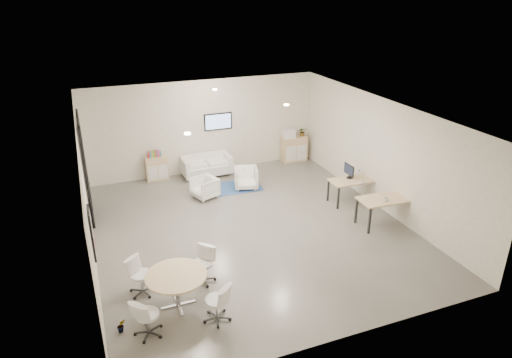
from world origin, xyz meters
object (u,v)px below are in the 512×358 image
object	(u,v)px
sideboard_left	(157,168)
loveseat	(206,166)
sideboard_right	(294,149)
round_table	(176,278)
armchair_left	(205,187)
desk_front	(385,201)
desk_rear	(352,182)
armchair_right	(246,177)

from	to	relation	value
sideboard_left	loveseat	bearing A→B (deg)	-6.98
sideboard_right	round_table	world-z (taller)	sideboard_right
armchair_left	desk_front	world-z (taller)	desk_front
armchair_left	desk_front	distance (m)	5.37
armchair_left	desk_rear	distance (m)	4.48
sideboard_left	armchair_right	distance (m)	3.07
sideboard_left	loveseat	distance (m)	1.66
loveseat	desk_front	world-z (taller)	desk_front
sideboard_right	loveseat	world-z (taller)	sideboard_right
armchair_left	armchair_right	size ratio (longest dim) A/B	0.95
armchair_right	desk_rear	xyz separation A→B (m)	(2.61, -2.11, 0.26)
desk_rear	round_table	distance (m)	6.63
loveseat	armchair_left	world-z (taller)	loveseat
sideboard_left	sideboard_right	distance (m)	5.06
sideboard_right	desk_front	world-z (taller)	sideboard_right
desk_front	sideboard_left	bearing A→B (deg)	137.36
sideboard_right	armchair_left	distance (m)	4.37
sideboard_left	sideboard_right	bearing A→B (deg)	-0.41
sideboard_right	desk_front	xyz separation A→B (m)	(0.17, -5.31, 0.22)
round_table	armchair_left	bearing A→B (deg)	68.42
armchair_right	desk_rear	world-z (taller)	armchair_right
armchair_right	round_table	bearing A→B (deg)	-107.92
armchair_right	round_table	distance (m)	6.05
desk_front	sideboard_right	bearing A→B (deg)	94.83
sideboard_left	loveseat	size ratio (longest dim) A/B	0.49
armchair_left	round_table	distance (m)	5.19
armchair_left	armchair_right	distance (m)	1.45
desk_rear	desk_front	bearing A→B (deg)	-85.35
armchair_left	round_table	size ratio (longest dim) A/B	0.57
sideboard_left	armchair_right	world-z (taller)	sideboard_left
desk_rear	armchair_left	bearing A→B (deg)	157.18
armchair_right	desk_front	xyz separation A→B (m)	(2.67, -3.65, 0.32)
loveseat	armchair_left	xyz separation A→B (m)	(-0.54, -1.72, 0.02)
sideboard_right	loveseat	bearing A→B (deg)	-177.22
armchair_left	loveseat	bearing A→B (deg)	142.71
desk_rear	desk_front	size ratio (longest dim) A/B	0.92
armchair_right	armchair_left	bearing A→B (deg)	-155.79
loveseat	armchair_left	bearing A→B (deg)	-109.53
loveseat	armchair_right	distance (m)	1.75
sideboard_right	armchair_right	size ratio (longest dim) A/B	1.25
sideboard_left	desk_front	size ratio (longest dim) A/B	0.54
sideboard_left	round_table	xyz separation A→B (m)	(-0.79, -6.74, 0.26)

